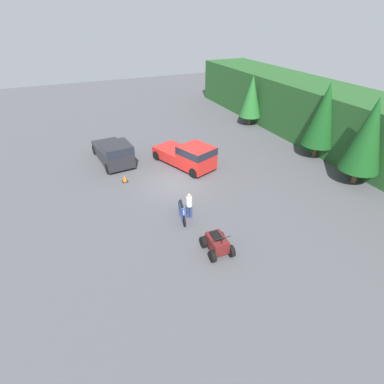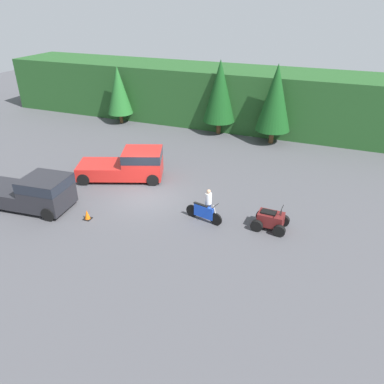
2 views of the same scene
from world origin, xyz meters
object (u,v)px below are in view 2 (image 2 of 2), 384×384
pickup_truck_red (130,164)px  dirt_bike (204,213)px  pickup_truck_second (34,191)px  rider_person (208,202)px  traffic_cone (87,215)px  quad_atv (271,220)px

pickup_truck_red → dirt_bike: size_ratio=2.68×
pickup_truck_red → pickup_truck_second: 6.16m
dirt_bike → rider_person: (0.09, 0.44, 0.44)m
rider_person → traffic_cone: bearing=-128.7°
pickup_truck_red → dirt_bike: pickup_truck_red is taller
pickup_truck_red → traffic_cone: (0.37, -5.34, -0.78)m
pickup_truck_red → quad_atv: pickup_truck_red is taller
pickup_truck_second → traffic_cone: 3.50m
pickup_truck_red → rider_person: pickup_truck_red is taller
pickup_truck_second → quad_atv: pickup_truck_second is taller
traffic_cone → pickup_truck_red: bearing=94.0°
dirt_bike → traffic_cone: size_ratio=3.99×
quad_atv → traffic_cone: (-9.40, -2.77, -0.25)m
traffic_cone → quad_atv: bearing=16.4°
dirt_bike → traffic_cone: dirt_bike is taller
dirt_bike → rider_person: rider_person is taller
pickup_truck_second → traffic_cone: size_ratio=9.87×
pickup_truck_second → rider_person: 9.80m
pickup_truck_second → rider_person: (9.44, 2.64, -0.11)m
rider_person → dirt_bike: bearing=-74.4°
pickup_truck_red → rider_person: (6.40, -2.72, -0.11)m
pickup_truck_second → dirt_bike: pickup_truck_second is taller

